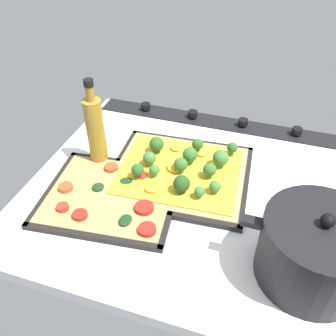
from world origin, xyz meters
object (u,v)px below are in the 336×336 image
object	(u,v)px
oil_bottle	(96,131)
broccoli_pizza	(181,169)
baking_tray_front	(179,175)
baking_tray_back	(111,197)
cooking_pot	(315,251)
veggie_pizza_back	(111,195)

from	to	relation	value
oil_bottle	broccoli_pizza	bearing A→B (deg)	-176.94
baking_tray_front	baking_tray_back	bearing A→B (deg)	43.94
broccoli_pizza	cooking_pot	bearing A→B (deg)	146.84
oil_bottle	cooking_pot	bearing A→B (deg)	160.22
baking_tray_front	cooking_pot	bearing A→B (deg)	147.42
baking_tray_front	broccoli_pizza	size ratio (longest dim) A/B	1.08
baking_tray_back	cooking_pot	world-z (taller)	cooking_pot
cooking_pot	oil_bottle	size ratio (longest dim) A/B	1.17
baking_tray_front	veggie_pizza_back	xyz separation A→B (cm)	(12.43, 12.44, 0.71)
baking_tray_front	veggie_pizza_back	size ratio (longest dim) A/B	1.18
baking_tray_front	veggie_pizza_back	distance (cm)	17.60
baking_tray_front	veggie_pizza_back	bearing A→B (deg)	45.03
oil_bottle	baking_tray_back	bearing A→B (deg)	126.18
broccoli_pizza	veggie_pizza_back	size ratio (longest dim) A/B	1.09
broccoli_pizza	oil_bottle	world-z (taller)	oil_bottle
baking_tray_back	cooking_pot	distance (cm)	43.98
broccoli_pizza	veggie_pizza_back	world-z (taller)	broccoli_pizza
broccoli_pizza	baking_tray_back	distance (cm)	18.06
baking_tray_back	broccoli_pizza	bearing A→B (deg)	-136.47
baking_tray_back	cooking_pot	size ratio (longest dim) A/B	1.21
oil_bottle	baking_tray_front	bearing A→B (deg)	-177.39
broccoli_pizza	baking_tray_back	xyz separation A→B (cm)	(13.04, 12.38, -1.70)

